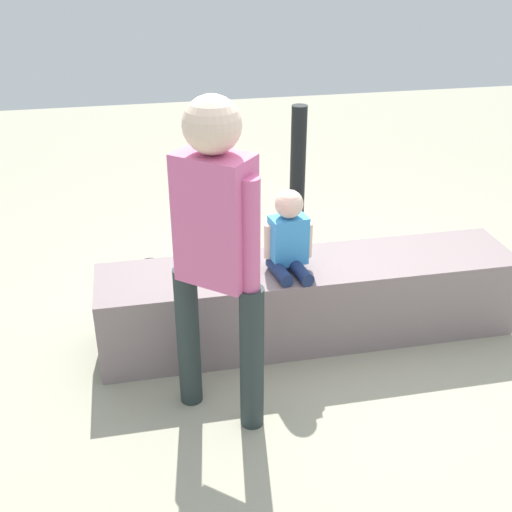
{
  "coord_description": "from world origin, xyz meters",
  "views": [
    {
      "loc": [
        -0.97,
        -3.2,
        2.29
      ],
      "look_at": [
        -0.39,
        -0.3,
        0.75
      ],
      "focal_mm": 44.85,
      "sensor_mm": 36.0,
      "label": 1
    }
  ],
  "objects_px": {
    "adult_standing": "(216,240)",
    "gift_bag": "(424,257)",
    "cake_box_white": "(211,249)",
    "cake_plate": "(239,264)",
    "handbag_black_leather": "(151,282)",
    "child_seated": "(289,236)",
    "water_bottle_near_gift": "(274,280)",
    "party_cup_red": "(334,285)"
  },
  "relations": [
    {
      "from": "water_bottle_near_gift",
      "to": "party_cup_red",
      "type": "distance_m",
      "value": 0.42
    },
    {
      "from": "gift_bag",
      "to": "cake_box_white",
      "type": "distance_m",
      "value": 1.59
    },
    {
      "from": "water_bottle_near_gift",
      "to": "handbag_black_leather",
      "type": "distance_m",
      "value": 0.85
    },
    {
      "from": "adult_standing",
      "to": "cake_plate",
      "type": "height_order",
      "value": "adult_standing"
    },
    {
      "from": "adult_standing",
      "to": "gift_bag",
      "type": "relative_size",
      "value": 5.74
    },
    {
      "from": "child_seated",
      "to": "cake_plate",
      "type": "relative_size",
      "value": 2.16
    },
    {
      "from": "gift_bag",
      "to": "cake_plate",
      "type": "bearing_deg",
      "value": -159.32
    },
    {
      "from": "adult_standing",
      "to": "handbag_black_leather",
      "type": "height_order",
      "value": "adult_standing"
    },
    {
      "from": "child_seated",
      "to": "party_cup_red",
      "type": "xyz_separation_m",
      "value": [
        0.47,
        0.5,
        -0.66
      ]
    },
    {
      "from": "gift_bag",
      "to": "party_cup_red",
      "type": "distance_m",
      "value": 0.74
    },
    {
      "from": "cake_plate",
      "to": "party_cup_red",
      "type": "xyz_separation_m",
      "value": [
        0.74,
        0.42,
        -0.47
      ]
    },
    {
      "from": "adult_standing",
      "to": "handbag_black_leather",
      "type": "xyz_separation_m",
      "value": [
        -0.29,
        1.26,
        -0.91
      ]
    },
    {
      "from": "water_bottle_near_gift",
      "to": "cake_box_white",
      "type": "distance_m",
      "value": 0.71
    },
    {
      "from": "party_cup_red",
      "to": "adult_standing",
      "type": "bearing_deg",
      "value": -132.02
    },
    {
      "from": "cake_plate",
      "to": "adult_standing",
      "type": "bearing_deg",
      "value": -108.47
    },
    {
      "from": "adult_standing",
      "to": "party_cup_red",
      "type": "height_order",
      "value": "adult_standing"
    },
    {
      "from": "cake_plate",
      "to": "gift_bag",
      "type": "relative_size",
      "value": 0.77
    },
    {
      "from": "adult_standing",
      "to": "handbag_black_leather",
      "type": "relative_size",
      "value": 5.7
    },
    {
      "from": "child_seated",
      "to": "gift_bag",
      "type": "distance_m",
      "value": 1.47
    },
    {
      "from": "water_bottle_near_gift",
      "to": "party_cup_red",
      "type": "height_order",
      "value": "water_bottle_near_gift"
    },
    {
      "from": "adult_standing",
      "to": "water_bottle_near_gift",
      "type": "bearing_deg",
      "value": 64.23
    },
    {
      "from": "party_cup_red",
      "to": "handbag_black_leather",
      "type": "relative_size",
      "value": 0.37
    },
    {
      "from": "adult_standing",
      "to": "water_bottle_near_gift",
      "type": "xyz_separation_m",
      "value": [
        0.54,
        1.12,
        -0.9
      ]
    },
    {
      "from": "gift_bag",
      "to": "handbag_black_leather",
      "type": "xyz_separation_m",
      "value": [
        -1.97,
        0.07,
        -0.03
      ]
    },
    {
      "from": "child_seated",
      "to": "party_cup_red",
      "type": "height_order",
      "value": "child_seated"
    },
    {
      "from": "cake_plate",
      "to": "gift_bag",
      "type": "xyz_separation_m",
      "value": [
        1.46,
        0.55,
        -0.4
      ]
    },
    {
      "from": "cake_plate",
      "to": "party_cup_red",
      "type": "height_order",
      "value": "cake_plate"
    },
    {
      "from": "water_bottle_near_gift",
      "to": "cake_box_white",
      "type": "xyz_separation_m",
      "value": [
        -0.36,
        0.61,
        -0.04
      ]
    },
    {
      "from": "cake_plate",
      "to": "party_cup_red",
      "type": "distance_m",
      "value": 0.97
    },
    {
      "from": "adult_standing",
      "to": "cake_box_white",
      "type": "bearing_deg",
      "value": 83.85
    },
    {
      "from": "cake_box_white",
      "to": "handbag_black_leather",
      "type": "relative_size",
      "value": 1.16
    },
    {
      "from": "water_bottle_near_gift",
      "to": "cake_box_white",
      "type": "height_order",
      "value": "water_bottle_near_gift"
    },
    {
      "from": "child_seated",
      "to": "handbag_black_leather",
      "type": "distance_m",
      "value": 1.22
    },
    {
      "from": "cake_plate",
      "to": "water_bottle_near_gift",
      "type": "distance_m",
      "value": 0.71
    },
    {
      "from": "child_seated",
      "to": "water_bottle_near_gift",
      "type": "height_order",
      "value": "child_seated"
    },
    {
      "from": "adult_standing",
      "to": "cake_box_white",
      "type": "relative_size",
      "value": 4.93
    },
    {
      "from": "water_bottle_near_gift",
      "to": "party_cup_red",
      "type": "xyz_separation_m",
      "value": [
        0.41,
        -0.06,
        -0.05
      ]
    },
    {
      "from": "gift_bag",
      "to": "cake_box_white",
      "type": "xyz_separation_m",
      "value": [
        -1.49,
        0.54,
        -0.06
      ]
    },
    {
      "from": "child_seated",
      "to": "party_cup_red",
      "type": "bearing_deg",
      "value": 47.21
    },
    {
      "from": "adult_standing",
      "to": "cake_plate",
      "type": "bearing_deg",
      "value": 71.53
    },
    {
      "from": "adult_standing",
      "to": "cake_plate",
      "type": "xyz_separation_m",
      "value": [
        0.21,
        0.64,
        -0.49
      ]
    },
    {
      "from": "adult_standing",
      "to": "water_bottle_near_gift",
      "type": "height_order",
      "value": "adult_standing"
    }
  ]
}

